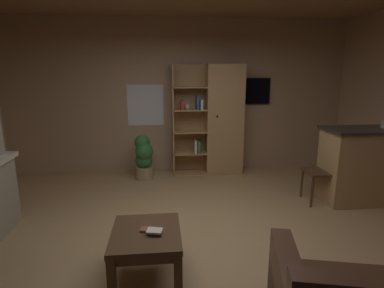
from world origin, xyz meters
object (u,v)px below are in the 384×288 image
(table_book_1, at_px, (155,231))
(dining_chair, at_px, (326,167))
(kitchen_bar_counter, at_px, (374,165))
(bookshelf_cabinet, at_px, (219,121))
(table_book_0, at_px, (148,229))
(potted_floor_plant, at_px, (144,157))
(coffee_table, at_px, (146,240))
(wall_mounted_tv, at_px, (247,91))

(table_book_1, relative_size, dining_chair, 0.15)
(dining_chair, bearing_deg, kitchen_bar_counter, -2.66)
(bookshelf_cabinet, relative_size, table_book_1, 14.87)
(kitchen_bar_counter, bearing_deg, table_book_0, -155.93)
(dining_chair, relative_size, potted_floor_plant, 1.15)
(potted_floor_plant, bearing_deg, coffee_table, -86.74)
(potted_floor_plant, distance_m, wall_mounted_tv, 2.31)
(bookshelf_cabinet, height_order, dining_chair, bookshelf_cabinet)
(kitchen_bar_counter, height_order, table_book_0, kitchen_bar_counter)
(table_book_1, height_order, wall_mounted_tv, wall_mounted_tv)
(table_book_1, bearing_deg, table_book_0, 131.37)
(bookshelf_cabinet, xyz_separation_m, dining_chair, (1.29, -1.54, -0.47))
(table_book_0, height_order, potted_floor_plant, potted_floor_plant)
(potted_floor_plant, height_order, wall_mounted_tv, wall_mounted_tv)
(table_book_0, bearing_deg, wall_mounted_tv, 60.92)
(kitchen_bar_counter, bearing_deg, coffee_table, -155.87)
(bookshelf_cabinet, height_order, table_book_0, bookshelf_cabinet)
(coffee_table, xyz_separation_m, wall_mounted_tv, (1.81, 3.24, 1.15))
(coffee_table, xyz_separation_m, dining_chair, (2.53, 1.49, 0.15))
(table_book_0, height_order, dining_chair, dining_chair)
(table_book_1, xyz_separation_m, dining_chair, (2.45, 1.55, 0.03))
(bookshelf_cabinet, bearing_deg, kitchen_bar_counter, -38.03)
(bookshelf_cabinet, height_order, coffee_table, bookshelf_cabinet)
(kitchen_bar_counter, height_order, wall_mounted_tv, wall_mounted_tv)
(bookshelf_cabinet, relative_size, wall_mounted_tv, 2.29)
(coffee_table, bearing_deg, kitchen_bar_counter, 24.13)
(kitchen_bar_counter, xyz_separation_m, wall_mounted_tv, (-1.44, 1.78, 0.97))
(kitchen_bar_counter, xyz_separation_m, potted_floor_plant, (-3.41, 1.33, -0.14))
(coffee_table, bearing_deg, bookshelf_cabinet, 67.71)
(bookshelf_cabinet, distance_m, kitchen_bar_counter, 2.59)
(coffee_table, bearing_deg, table_book_1, -36.01)
(bookshelf_cabinet, xyz_separation_m, coffee_table, (-1.24, -3.03, -0.62))
(bookshelf_cabinet, relative_size, potted_floor_plant, 2.51)
(dining_chair, bearing_deg, potted_floor_plant, 154.31)
(bookshelf_cabinet, bearing_deg, table_book_0, -112.08)
(coffee_table, relative_size, table_book_1, 5.19)
(table_book_0, relative_size, dining_chair, 0.14)
(bookshelf_cabinet, relative_size, dining_chair, 2.19)
(coffee_table, height_order, dining_chair, dining_chair)
(table_book_1, xyz_separation_m, wall_mounted_tv, (1.73, 3.30, 1.02))
(bookshelf_cabinet, xyz_separation_m, potted_floor_plant, (-1.40, -0.25, -0.59))
(coffee_table, xyz_separation_m, potted_floor_plant, (-0.16, 2.78, 0.03))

